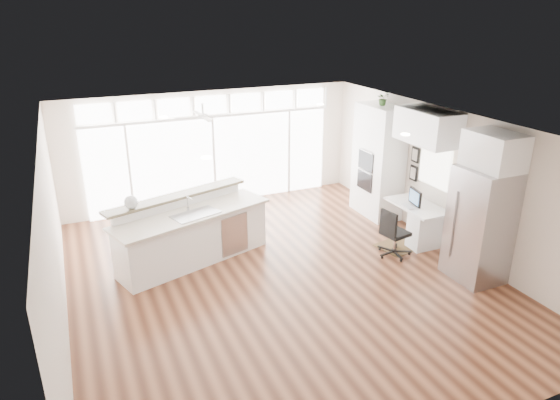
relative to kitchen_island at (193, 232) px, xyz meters
name	(u,v)px	position (x,y,z in m)	size (l,w,h in m)	color
floor	(281,277)	(1.23, -1.21, -0.60)	(7.00, 8.00, 0.02)	#482416
ceiling	(281,127)	(1.23, -1.21, 2.11)	(7.00, 8.00, 0.02)	white
wall_back	(212,148)	(1.23, 2.79, 0.76)	(7.00, 0.04, 2.70)	beige
wall_front	(444,344)	(1.23, -5.21, 0.76)	(7.00, 0.04, 2.70)	beige
wall_left	(53,243)	(-2.27, -1.21, 0.76)	(0.04, 8.00, 2.70)	beige
wall_right	(446,179)	(4.73, -1.21, 0.76)	(0.04, 8.00, 2.70)	beige
glass_wall	(214,161)	(1.23, 2.73, 0.46)	(5.80, 0.06, 2.08)	white
transom_row	(211,105)	(1.23, 2.73, 1.79)	(5.90, 0.06, 0.40)	white
desk_window	(435,165)	(4.69, -0.91, 0.96)	(0.04, 0.85, 0.85)	white
ceiling_fan	(203,111)	(0.73, 1.59, 1.89)	(1.16, 1.16, 0.32)	white
recessed_lights	(276,125)	(1.23, -1.01, 2.09)	(3.40, 3.00, 0.02)	white
oven_cabinet	(378,161)	(4.40, 0.59, 0.66)	(0.64, 1.20, 2.50)	white
desk_nook	(416,222)	(4.36, -0.91, -0.21)	(0.72, 1.30, 0.76)	white
upper_cabinets	(428,127)	(4.40, -0.91, 1.76)	(0.64, 1.30, 0.64)	white
refrigerator	(480,225)	(4.34, -2.56, 0.41)	(0.76, 0.90, 2.00)	#A3A3A7
fridge_cabinet	(494,151)	(4.40, -2.56, 1.71)	(0.64, 0.90, 0.60)	white
framed_photos	(415,164)	(4.69, -0.29, 0.81)	(0.06, 0.22, 0.80)	black
kitchen_island	(193,232)	(0.00, 0.00, 0.00)	(2.99, 1.13, 1.19)	white
rug	(401,245)	(3.94, -1.04, -0.59)	(0.93, 0.67, 0.01)	#352310
office_chair	(395,233)	(3.56, -1.31, -0.13)	(0.49, 0.45, 0.93)	black
fishbowl	(131,202)	(-1.03, 0.09, 0.71)	(0.24, 0.24, 0.24)	silver
monitor	(415,197)	(4.28, -0.91, 0.35)	(0.07, 0.43, 0.36)	black
keyboard	(407,206)	(4.11, -0.91, 0.17)	(0.12, 0.32, 0.02)	silver
potted_plant	(383,100)	(4.40, 0.59, 2.02)	(0.26, 0.29, 0.23)	#355E28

